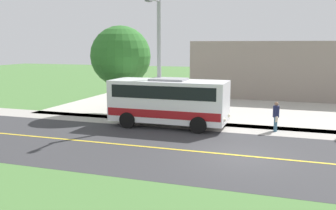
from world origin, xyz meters
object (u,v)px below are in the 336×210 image
shuttle_bus_front (169,100)px  pedestrian_with_bags (276,116)px  tree_curbside (121,56)px  commercial_building (305,68)px  street_light_pole (158,56)px

shuttle_bus_front → pedestrian_with_bags: (-0.62, 5.87, -0.67)m
tree_curbside → shuttle_bus_front: bearing=56.4°
tree_curbside → pedestrian_with_bags: bearing=77.5°
shuttle_bus_front → commercial_building: 18.56m
shuttle_bus_front → street_light_pole: bearing=-114.8°
pedestrian_with_bags → shuttle_bus_front: bearing=-84.0°
shuttle_bus_front → street_light_pole: 2.62m
street_light_pole → commercial_building: size_ratio=0.37×
shuttle_bus_front → street_light_pole: (-0.35, -0.75, 2.48)m
pedestrian_with_bags → commercial_building: 16.44m
shuttle_bus_front → commercial_building: bearing=155.6°
street_light_pole → commercial_building: (-16.53, 8.40, -1.55)m
pedestrian_with_bags → tree_curbside: tree_curbside is taller
tree_curbside → commercial_building: bearing=139.4°
shuttle_bus_front → pedestrian_with_bags: 5.94m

